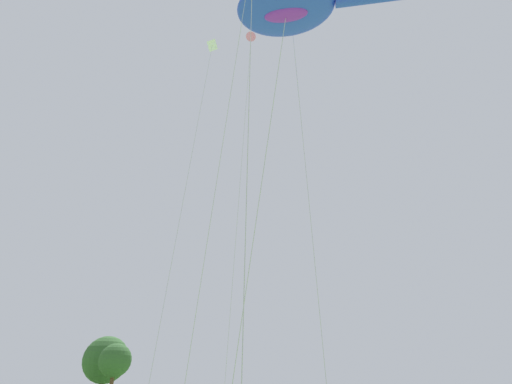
# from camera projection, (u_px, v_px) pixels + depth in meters

# --- Properties ---
(big_show_kite) EXTENTS (6.01, 10.17, 16.29)m
(big_show_kite) POSITION_uv_depth(u_px,v_px,m) (291.00, 7.00, 15.65)
(big_show_kite) COLOR blue
(big_show_kite) RESTS_ON ground
(small_kite_diamond_red) EXTENTS (1.57, 2.99, 23.84)m
(small_kite_diamond_red) POSITION_uv_depth(u_px,v_px,m) (251.00, 38.00, 25.97)
(small_kite_diamond_red) COLOR pink
(small_kite_diamond_red) RESTS_ON ground
(small_kite_tiny_distant) EXTENTS (2.02, 0.74, 21.40)m
(small_kite_tiny_distant) POSITION_uv_depth(u_px,v_px,m) (207.00, 76.00, 22.55)
(small_kite_tiny_distant) COLOR white
(small_kite_tiny_distant) RESTS_ON ground
(tree_broad_distant) EXTENTS (6.32, 6.32, 9.49)m
(tree_broad_distant) POSITION_uv_depth(u_px,v_px,m) (106.00, 360.00, 54.66)
(tree_broad_distant) COLOR #513823
(tree_broad_distant) RESTS_ON ground
(tree_oak_right) EXTENTS (4.14, 4.14, 7.91)m
(tree_oak_right) POSITION_uv_depth(u_px,v_px,m) (115.00, 361.00, 49.76)
(tree_oak_right) COLOR #513823
(tree_oak_right) RESTS_ON ground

